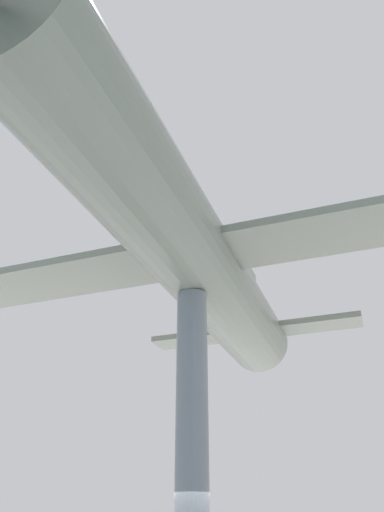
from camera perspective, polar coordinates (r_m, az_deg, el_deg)
support_pylon_central at (r=9.99m, az=0.00°, el=-21.42°), size 0.64×0.64×6.39m
suspended_airplane at (r=11.16m, az=-0.27°, el=0.41°), size 21.22×14.55×3.37m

